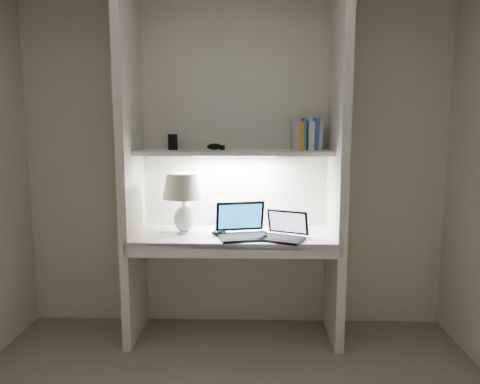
{
  "coord_description": "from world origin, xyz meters",
  "views": [
    {
      "loc": [
        0.13,
        -2.05,
        1.56
      ],
      "look_at": [
        0.05,
        1.05,
        1.1
      ],
      "focal_mm": 35.0,
      "sensor_mm": 36.0,
      "label": 1
    }
  ],
  "objects_px": {
    "laptop_netbook": "(284,233)",
    "table_lamp": "(184,193)",
    "laptop_main": "(243,229)",
    "speaker": "(226,218)",
    "book_row": "(306,135)"
  },
  "relations": [
    {
      "from": "table_lamp",
      "to": "speaker",
      "type": "distance_m",
      "value": 0.43
    },
    {
      "from": "table_lamp",
      "to": "laptop_main",
      "type": "height_order",
      "value": "table_lamp"
    },
    {
      "from": "laptop_netbook",
      "to": "book_row",
      "type": "xyz_separation_m",
      "value": [
        0.18,
        0.33,
        0.66
      ]
    },
    {
      "from": "laptop_main",
      "to": "book_row",
      "type": "distance_m",
      "value": 0.84
    },
    {
      "from": "speaker",
      "to": "laptop_netbook",
      "type": "bearing_deg",
      "value": -50.47
    },
    {
      "from": "table_lamp",
      "to": "laptop_main",
      "type": "distance_m",
      "value": 0.5
    },
    {
      "from": "laptop_main",
      "to": "table_lamp",
      "type": "bearing_deg",
      "value": 156.12
    },
    {
      "from": "table_lamp",
      "to": "book_row",
      "type": "xyz_separation_m",
      "value": [
        0.89,
        0.19,
        0.41
      ]
    },
    {
      "from": "laptop_main",
      "to": "laptop_netbook",
      "type": "xyz_separation_m",
      "value": [
        0.28,
        -0.06,
        -0.01
      ]
    },
    {
      "from": "laptop_main",
      "to": "laptop_netbook",
      "type": "height_order",
      "value": "laptop_main"
    },
    {
      "from": "table_lamp",
      "to": "book_row",
      "type": "relative_size",
      "value": 1.87
    },
    {
      "from": "laptop_main",
      "to": "book_row",
      "type": "relative_size",
      "value": 1.76
    },
    {
      "from": "laptop_main",
      "to": "laptop_netbook",
      "type": "relative_size",
      "value": 1.1
    },
    {
      "from": "laptop_netbook",
      "to": "table_lamp",
      "type": "bearing_deg",
      "value": -166.37
    },
    {
      "from": "table_lamp",
      "to": "laptop_main",
      "type": "relative_size",
      "value": 1.06
    }
  ]
}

